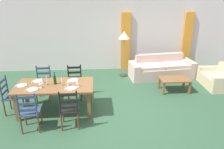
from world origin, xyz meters
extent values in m
cube|color=#30543A|center=(0.00, 0.00, -0.01)|extent=(9.60, 9.60, 0.02)
cube|color=silver|center=(0.00, 3.30, 1.35)|extent=(9.60, 0.16, 2.70)
cube|color=orange|center=(0.77, 3.16, 1.10)|extent=(0.35, 0.08, 2.20)
cube|color=orange|center=(3.17, 3.16, 1.10)|extent=(0.35, 0.08, 2.20)
cube|color=brown|center=(-1.39, 0.06, 0.72)|extent=(1.90, 0.96, 0.05)
cube|color=brown|center=(-2.24, -0.32, 0.35)|extent=(0.08, 0.08, 0.70)
cube|color=brown|center=(-0.54, -0.32, 0.35)|extent=(0.08, 0.08, 0.70)
cube|color=brown|center=(-2.24, 0.44, 0.35)|extent=(0.08, 0.08, 0.70)
cube|color=brown|center=(-0.54, 0.44, 0.35)|extent=(0.08, 0.08, 0.70)
cube|color=navy|center=(-1.80, -0.67, 0.45)|extent=(0.45, 0.43, 0.03)
cylinder|color=brown|center=(-2.00, -0.51, 0.22)|extent=(0.04, 0.04, 0.43)
cylinder|color=brown|center=(-1.64, -0.49, 0.22)|extent=(0.04, 0.04, 0.43)
cylinder|color=brown|center=(-1.97, -0.85, 0.22)|extent=(0.04, 0.04, 0.43)
cylinder|color=brown|center=(-1.61, -0.83, 0.22)|extent=(0.04, 0.04, 0.43)
cylinder|color=navy|center=(-1.97, -0.85, 0.71)|extent=(0.04, 0.04, 0.50)
cylinder|color=navy|center=(-1.61, -0.83, 0.71)|extent=(0.04, 0.04, 0.50)
cube|color=navy|center=(-1.79, -0.84, 0.58)|extent=(0.38, 0.05, 0.06)
cube|color=navy|center=(-1.79, -0.84, 0.73)|extent=(0.38, 0.05, 0.06)
cube|color=navy|center=(-1.79, -0.84, 0.88)|extent=(0.38, 0.05, 0.06)
cube|color=black|center=(-0.96, -0.61, 0.45)|extent=(0.44, 0.43, 0.03)
cylinder|color=brown|center=(-1.15, -0.45, 0.22)|extent=(0.04, 0.04, 0.43)
cylinder|color=brown|center=(-0.79, -0.43, 0.22)|extent=(0.04, 0.04, 0.43)
cylinder|color=brown|center=(-1.13, -0.79, 0.22)|extent=(0.04, 0.04, 0.43)
cylinder|color=brown|center=(-0.77, -0.77, 0.22)|extent=(0.04, 0.04, 0.43)
cylinder|color=black|center=(-1.13, -0.79, 0.71)|extent=(0.04, 0.04, 0.50)
cylinder|color=black|center=(-0.77, -0.77, 0.71)|extent=(0.04, 0.04, 0.50)
cube|color=black|center=(-0.95, -0.78, 0.58)|extent=(0.38, 0.05, 0.06)
cube|color=black|center=(-0.95, -0.78, 0.73)|extent=(0.38, 0.05, 0.06)
cube|color=black|center=(-0.95, -0.78, 0.88)|extent=(0.38, 0.05, 0.06)
cube|color=#30465F|center=(-1.85, 0.77, 0.45)|extent=(0.43, 0.41, 0.03)
cylinder|color=brown|center=(-1.67, 0.61, 0.22)|extent=(0.04, 0.04, 0.43)
cylinder|color=brown|center=(-2.03, 0.60, 0.22)|extent=(0.04, 0.04, 0.43)
cylinder|color=brown|center=(-1.68, 0.95, 0.22)|extent=(0.04, 0.04, 0.43)
cylinder|color=brown|center=(-2.04, 0.94, 0.22)|extent=(0.04, 0.04, 0.43)
cylinder|color=#30465F|center=(-1.68, 0.95, 0.71)|extent=(0.04, 0.04, 0.50)
cylinder|color=#30465F|center=(-2.04, 0.94, 0.71)|extent=(0.04, 0.04, 0.50)
cube|color=#30465F|center=(-1.86, 0.94, 0.58)|extent=(0.38, 0.03, 0.06)
cube|color=#30465F|center=(-1.86, 0.94, 0.73)|extent=(0.38, 0.03, 0.06)
cube|color=#30465F|center=(-1.86, 0.94, 0.88)|extent=(0.38, 0.03, 0.06)
cube|color=black|center=(-0.98, 0.78, 0.45)|extent=(0.44, 0.42, 0.03)
cylinder|color=brown|center=(-0.79, 0.62, 0.22)|extent=(0.04, 0.04, 0.43)
cylinder|color=brown|center=(-1.15, 0.60, 0.22)|extent=(0.04, 0.04, 0.43)
cylinder|color=brown|center=(-0.80, 0.96, 0.22)|extent=(0.04, 0.04, 0.43)
cylinder|color=brown|center=(-1.16, 0.94, 0.22)|extent=(0.04, 0.04, 0.43)
cylinder|color=black|center=(-0.80, 0.96, 0.71)|extent=(0.04, 0.04, 0.50)
cylinder|color=black|center=(-1.16, 0.94, 0.71)|extent=(0.04, 0.04, 0.50)
cube|color=black|center=(-0.98, 0.95, 0.58)|extent=(0.38, 0.04, 0.06)
cube|color=black|center=(-0.98, 0.95, 0.73)|extent=(0.38, 0.04, 0.06)
cube|color=black|center=(-0.98, 0.95, 0.88)|extent=(0.38, 0.04, 0.06)
cube|color=#2E4158|center=(-2.45, 0.09, 0.45)|extent=(0.40, 0.42, 0.03)
cylinder|color=brown|center=(-2.28, 0.27, 0.22)|extent=(0.04, 0.04, 0.43)
cylinder|color=brown|center=(-2.28, -0.09, 0.22)|extent=(0.04, 0.04, 0.43)
cylinder|color=brown|center=(-2.62, 0.27, 0.22)|extent=(0.04, 0.04, 0.43)
cylinder|color=brown|center=(-2.62, -0.09, 0.22)|extent=(0.04, 0.04, 0.43)
cylinder|color=#2E4158|center=(-2.62, 0.27, 0.71)|extent=(0.04, 0.04, 0.50)
cylinder|color=#2E4158|center=(-2.62, -0.09, 0.71)|extent=(0.04, 0.04, 0.50)
cube|color=#2E4158|center=(-2.62, 0.09, 0.58)|extent=(0.03, 0.38, 0.06)
cube|color=#2E4158|center=(-2.62, 0.09, 0.73)|extent=(0.03, 0.38, 0.06)
cube|color=#2E4158|center=(-2.62, 0.09, 0.88)|extent=(0.03, 0.38, 0.06)
cylinder|color=white|center=(-1.84, -0.19, 0.76)|extent=(0.24, 0.24, 0.02)
cube|color=silver|center=(-1.99, -0.19, 0.75)|extent=(0.03, 0.17, 0.01)
cylinder|color=white|center=(-0.94, -0.19, 0.76)|extent=(0.24, 0.24, 0.02)
cube|color=silver|center=(-1.09, -0.19, 0.75)|extent=(0.02, 0.17, 0.01)
cylinder|color=white|center=(-1.84, 0.31, 0.76)|extent=(0.24, 0.24, 0.02)
cube|color=silver|center=(-1.99, 0.31, 0.75)|extent=(0.02, 0.17, 0.01)
cylinder|color=white|center=(-0.94, 0.31, 0.76)|extent=(0.24, 0.24, 0.02)
cube|color=silver|center=(-1.09, 0.31, 0.75)|extent=(0.02, 0.17, 0.01)
cylinder|color=white|center=(-2.17, 0.06, 0.76)|extent=(0.24, 0.24, 0.02)
cube|color=silver|center=(-2.32, 0.06, 0.75)|extent=(0.02, 0.17, 0.01)
cylinder|color=#143819|center=(-1.37, 0.11, 0.86)|extent=(0.07, 0.07, 0.22)
cylinder|color=#143819|center=(-1.37, 0.11, 1.01)|extent=(0.02, 0.02, 0.08)
cylinder|color=black|center=(-1.37, 0.11, 1.06)|extent=(0.03, 0.03, 0.02)
cylinder|color=white|center=(-1.69, -0.09, 0.75)|extent=(0.06, 0.06, 0.01)
cylinder|color=white|center=(-1.69, -0.09, 0.79)|extent=(0.01, 0.01, 0.07)
cone|color=white|center=(-1.69, -0.09, 0.87)|extent=(0.06, 0.06, 0.08)
cylinder|color=white|center=(-0.80, -0.09, 0.75)|extent=(0.06, 0.06, 0.01)
cylinder|color=white|center=(-0.80, -0.09, 0.79)|extent=(0.01, 0.01, 0.07)
cone|color=white|center=(-0.80, -0.09, 0.87)|extent=(0.06, 0.06, 0.08)
cylinder|color=white|center=(-1.71, 0.18, 0.75)|extent=(0.06, 0.06, 0.01)
cylinder|color=white|center=(-1.71, 0.18, 0.79)|extent=(0.01, 0.01, 0.07)
cone|color=white|center=(-1.71, 0.18, 0.87)|extent=(0.06, 0.06, 0.08)
cylinder|color=silver|center=(-1.04, 0.00, 0.80)|extent=(0.07, 0.07, 0.09)
cylinder|color=#998C66|center=(-1.57, 0.08, 0.77)|extent=(0.05, 0.05, 0.04)
cylinder|color=white|center=(-1.57, 0.08, 0.88)|extent=(0.02, 0.02, 0.19)
cylinder|color=#998C66|center=(-1.19, 0.02, 0.77)|extent=(0.05, 0.05, 0.04)
cylinder|color=white|center=(-1.19, 0.02, 0.86)|extent=(0.02, 0.02, 0.15)
cube|color=beige|center=(1.97, 2.20, 0.20)|extent=(1.88, 1.01, 0.40)
cube|color=beige|center=(1.93, 2.50, 0.40)|extent=(1.81, 0.42, 0.80)
cube|color=beige|center=(2.98, 2.32, 0.29)|extent=(0.34, 0.82, 0.58)
cube|color=beige|center=(0.96, 2.08, 0.29)|extent=(0.34, 0.82, 0.58)
cube|color=beige|center=(2.42, 2.21, 0.46)|extent=(0.93, 0.74, 0.12)
cube|color=beige|center=(1.53, 2.10, 0.46)|extent=(0.93, 0.74, 0.12)
cube|color=brown|center=(2.03, 1.05, 0.40)|extent=(0.90, 0.56, 0.04)
cube|color=brown|center=(1.63, 0.82, 0.19)|extent=(0.06, 0.06, 0.38)
cube|color=brown|center=(2.43, 0.82, 0.19)|extent=(0.06, 0.06, 0.38)
cube|color=brown|center=(1.63, 1.28, 0.19)|extent=(0.06, 0.06, 0.38)
cube|color=brown|center=(2.43, 1.28, 0.19)|extent=(0.06, 0.06, 0.38)
cube|color=beige|center=(3.52, 1.30, 0.19)|extent=(0.82, 0.82, 0.38)
cube|color=beige|center=(3.53, 1.79, 0.26)|extent=(0.80, 0.20, 0.52)
cylinder|color=#332D28|center=(0.62, 2.45, 0.01)|extent=(0.28, 0.28, 0.03)
cylinder|color=gray|center=(0.62, 2.45, 0.71)|extent=(0.03, 0.03, 1.35)
cone|color=beige|center=(0.62, 2.45, 1.51)|extent=(0.40, 0.40, 0.26)
camera|label=1|loc=(-0.29, -4.81, 2.89)|focal=34.07mm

